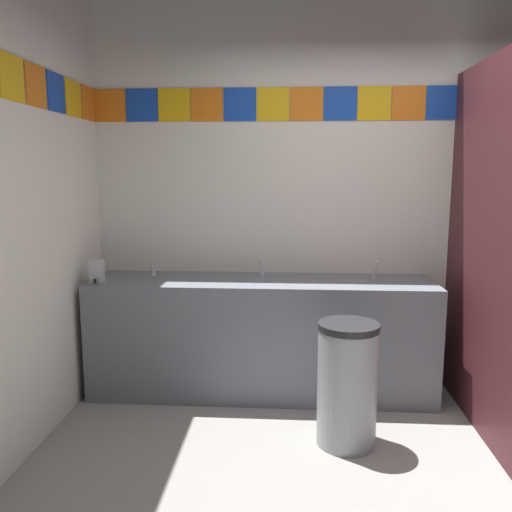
% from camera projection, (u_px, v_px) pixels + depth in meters
% --- Properties ---
extents(wall_back, '(4.34, 0.09, 2.90)m').
position_uv_depth(wall_back, '(387.00, 190.00, 3.84)').
color(wall_back, silver).
rests_on(wall_back, ground_plane).
extents(vanity_counter, '(2.42, 0.57, 0.83)m').
position_uv_depth(vanity_counter, '(261.00, 335.00, 3.74)').
color(vanity_counter, slate).
rests_on(vanity_counter, ground_plane).
extents(faucet_left, '(0.04, 0.10, 0.14)m').
position_uv_depth(faucet_left, '(152.00, 269.00, 3.81)').
color(faucet_left, silver).
rests_on(faucet_left, vanity_counter).
extents(faucet_center, '(0.04, 0.10, 0.14)m').
position_uv_depth(faucet_center, '(262.00, 270.00, 3.75)').
color(faucet_center, silver).
rests_on(faucet_center, vanity_counter).
extents(faucet_right, '(0.04, 0.10, 0.14)m').
position_uv_depth(faucet_right, '(375.00, 272.00, 3.70)').
color(faucet_right, silver).
rests_on(faucet_right, vanity_counter).
extents(soap_dispenser, '(0.09, 0.09, 0.16)m').
position_uv_depth(soap_dispenser, '(97.00, 271.00, 3.57)').
color(soap_dispenser, '#B7BABF').
rests_on(soap_dispenser, vanity_counter).
extents(trash_bin, '(0.35, 0.35, 0.73)m').
position_uv_depth(trash_bin, '(347.00, 384.00, 3.02)').
color(trash_bin, '#999EA3').
rests_on(trash_bin, ground_plane).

